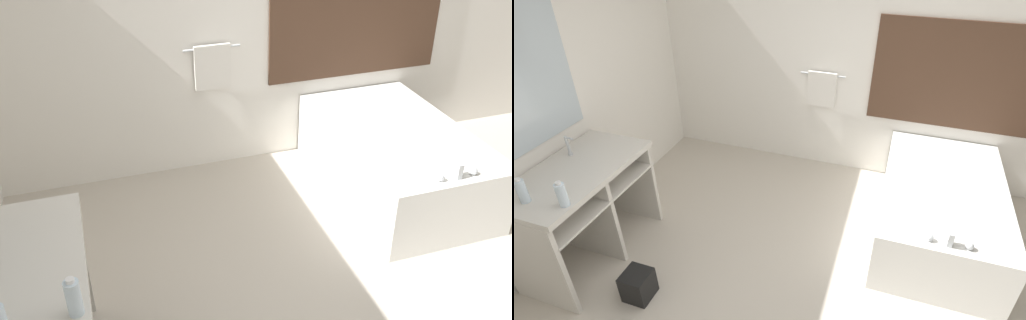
{
  "view_description": "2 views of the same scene",
  "coord_description": "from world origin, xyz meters",
  "views": [
    {
      "loc": [
        -1.4,
        -2.37,
        2.8
      ],
      "look_at": [
        -0.35,
        0.8,
        0.81
      ],
      "focal_mm": 40.0,
      "sensor_mm": 36.0,
      "label": 1
    },
    {
      "loc": [
        0.52,
        -2.01,
        2.72
      ],
      "look_at": [
        -0.46,
        0.83,
        0.81
      ],
      "focal_mm": 28.0,
      "sensor_mm": 36.0,
      "label": 2
    }
  ],
  "objects": [
    {
      "name": "vanity_counter",
      "position": [
        -1.85,
        0.01,
        0.65
      ],
      "size": [
        0.67,
        1.22,
        0.92
      ],
      "color": "silver",
      "rests_on": "ground_plane"
    },
    {
      "name": "ground_plane",
      "position": [
        0.0,
        0.0,
        0.0
      ],
      "size": [
        16.0,
        16.0,
        0.0
      ],
      "primitive_type": "plane",
      "color": "beige",
      "rests_on": "ground"
    },
    {
      "name": "water_bottle_1",
      "position": [
        -1.58,
        -0.38,
        1.01
      ],
      "size": [
        0.07,
        0.07,
        0.2
      ],
      "color": "silver",
      "rests_on": "vanity_counter"
    },
    {
      "name": "wall_back_with_blinds",
      "position": [
        0.04,
        2.23,
        1.35
      ],
      "size": [
        7.4,
        0.13,
        2.7
      ],
      "color": "white",
      "rests_on": "ground_plane"
    },
    {
      "name": "bathtub",
      "position": [
        1.08,
        1.29,
        0.32
      ],
      "size": [
        1.07,
        1.81,
        0.7
      ],
      "color": "white",
      "rests_on": "ground_plane"
    }
  ]
}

